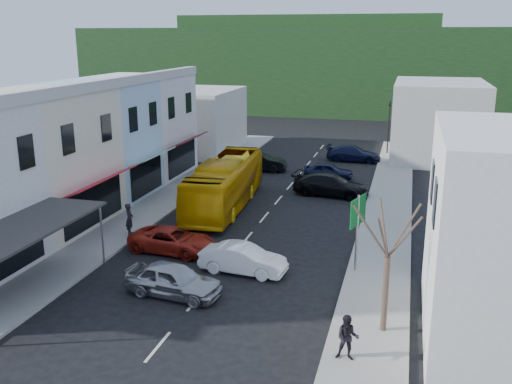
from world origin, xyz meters
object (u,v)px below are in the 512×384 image
car_white (243,259)px  bus (225,185)px  car_silver (173,281)px  pedestrian_left (130,220)px  car_red (173,239)px  street_tree (388,257)px  direction_sign (357,235)px  pedestrian_right (348,337)px  traffic_signal (389,128)px

car_white → bus: bearing=27.6°
car_silver → pedestrian_left: (-5.38, 6.41, 0.30)m
car_red → car_silver: bearing=-151.1°
car_white → street_tree: 8.40m
pedestrian_left → car_silver: bearing=-159.3°
bus → street_tree: 18.09m
car_silver → pedestrian_left: size_ratio=2.59×
car_white → direction_sign: direction_sign is taller
street_tree → car_white: bearing=148.7°
direction_sign → pedestrian_right: bearing=-69.1°
car_red → pedestrian_right: bearing=-123.8°
pedestrian_left → car_red: bearing=-134.4°
car_silver → traffic_signal: (7.73, 33.81, 1.87)m
pedestrian_left → traffic_signal: bearing=-44.9°
car_silver → street_tree: 9.51m
pedestrian_right → street_tree: bearing=62.8°
pedestrian_right → direction_sign: (-0.47, 8.00, 0.96)m
car_red → pedestrian_right: 13.08m
pedestrian_right → car_silver: bearing=154.4°
traffic_signal → car_silver: bearing=57.1°
pedestrian_right → traffic_signal: traffic_signal is taller
car_silver → traffic_signal: bearing=-6.0°
bus → car_red: 8.44m
car_silver → traffic_signal: 34.73m
bus → pedestrian_left: size_ratio=6.82×
pedestrian_right → traffic_signal: bearing=87.9°
direction_sign → traffic_signal: bearing=107.1°
pedestrian_right → direction_sign: bearing=90.9°
bus → direction_sign: size_ratio=2.96×
bus → traffic_signal: bearing=61.5°
pedestrian_left → bus: bearing=-46.1°
bus → pedestrian_left: bus is taller
car_red → direction_sign: 9.73m
bus → pedestrian_right: 19.43m
car_silver → pedestrian_left: pedestrian_left is taller
street_tree → traffic_signal: (-1.40, 34.77, -0.59)m
pedestrian_right → traffic_signal: size_ratio=0.33×
car_white → pedestrian_left: 8.29m
pedestrian_left → direction_sign: direction_sign is taller
direction_sign → street_tree: street_tree is taller
street_tree → traffic_signal: 34.80m
car_silver → traffic_signal: size_ratio=0.86×
direction_sign → street_tree: size_ratio=0.62×
pedestrian_right → street_tree: 3.46m
car_silver → pedestrian_right: pedestrian_right is taller
pedestrian_right → direction_sign: direction_sign is taller
car_silver → direction_sign: size_ratio=1.12×
direction_sign → traffic_signal: (0.20, 29.22, 0.61)m
car_white → traffic_signal: size_ratio=0.86×
bus → car_white: size_ratio=2.64×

